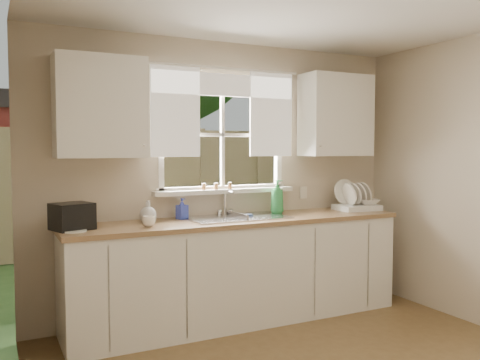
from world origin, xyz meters
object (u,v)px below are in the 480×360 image
dish_rack (356,202)px  black_appliance (72,216)px  soap_bottle_a (277,197)px  cup (149,221)px

dish_rack → black_appliance: bearing=-179.6°
soap_bottle_a → black_appliance: 1.86m
dish_rack → black_appliance: 2.72m
cup → black_appliance: black_appliance is taller
dish_rack → cup: size_ratio=3.99×
cup → black_appliance: 0.58m
soap_bottle_a → cup: (-1.30, -0.21, -0.12)m
dish_rack → cup: bearing=-176.7°
soap_bottle_a → black_appliance: soap_bottle_a is taller
black_appliance → dish_rack: bearing=-18.7°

